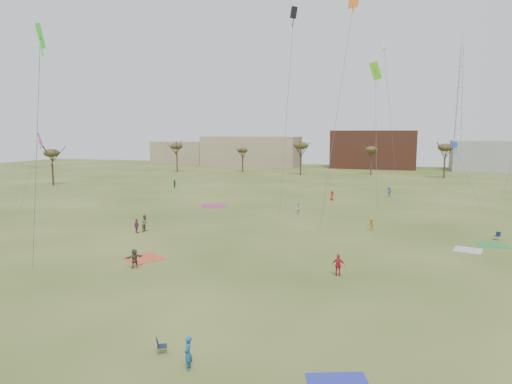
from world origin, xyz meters
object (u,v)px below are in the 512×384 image
(radio_tower, at_px, (458,107))
(camp_chair_right, at_px, (497,238))
(flyer_near_right, at_px, (188,353))
(spectator_fore_a, at_px, (338,265))
(camp_chair_center, at_px, (162,349))

(radio_tower, bearing_deg, camp_chair_right, -93.30)
(flyer_near_right, bearing_deg, spectator_fore_a, 140.34)
(flyer_near_right, relative_size, camp_chair_right, 1.95)
(flyer_near_right, height_order, camp_chair_right, flyer_near_right)
(flyer_near_right, bearing_deg, radio_tower, 146.22)
(camp_chair_center, relative_size, camp_chair_right, 1.00)
(camp_chair_center, xyz_separation_m, camp_chair_right, (21.65, 33.57, 0.00))
(camp_chair_right, bearing_deg, flyer_near_right, -79.97)
(spectator_fore_a, relative_size, camp_chair_right, 2.05)
(flyer_near_right, height_order, camp_chair_center, flyer_near_right)
(camp_chair_center, bearing_deg, radio_tower, -42.89)
(spectator_fore_a, xyz_separation_m, radio_tower, (20.55, 120.58, 18.32))
(spectator_fore_a, height_order, radio_tower, radio_tower)
(spectator_fore_a, xyz_separation_m, camp_chair_right, (14.62, 17.65, -0.63))
(flyer_near_right, xyz_separation_m, camp_chair_center, (-2.05, 1.03, -0.59))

